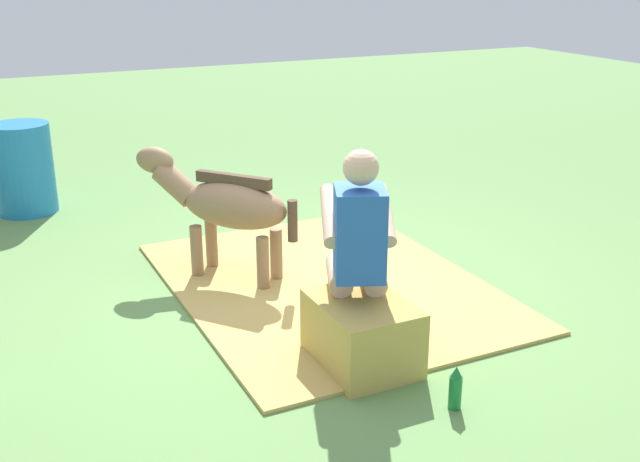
# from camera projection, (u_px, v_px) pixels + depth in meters

# --- Properties ---
(ground_plane) EXTENTS (24.00, 24.00, 0.00)m
(ground_plane) POSITION_uv_depth(u_px,v_px,m) (316.00, 295.00, 5.47)
(ground_plane) COLOR #608C4C
(hay_patch) EXTENTS (2.73, 2.09, 0.02)m
(hay_patch) POSITION_uv_depth(u_px,v_px,m) (327.00, 285.00, 5.62)
(hay_patch) COLOR tan
(hay_patch) RESTS_ON ground
(hay_bale) EXTENTS (0.65, 0.50, 0.40)m
(hay_bale) POSITION_uv_depth(u_px,v_px,m) (362.00, 333.00, 4.49)
(hay_bale) COLOR tan
(hay_bale) RESTS_ON ground
(person_seated) EXTENTS (0.72, 0.57, 1.28)m
(person_seated) POSITION_uv_depth(u_px,v_px,m) (358.00, 245.00, 4.47)
(person_seated) COLOR #D8AD8C
(person_seated) RESTS_ON ground
(pony_standing) EXTENTS (1.13, 0.98, 0.93)m
(pony_standing) POSITION_uv_depth(u_px,v_px,m) (224.00, 204.00, 5.60)
(pony_standing) COLOR #8C6B4C
(pony_standing) RESTS_ON ground
(soda_bottle) EXTENTS (0.07, 0.07, 0.25)m
(soda_bottle) POSITION_uv_depth(u_px,v_px,m) (455.00, 388.00, 4.07)
(soda_bottle) COLOR #197233
(soda_bottle) RESTS_ON ground
(water_barrel) EXTENTS (0.54, 0.54, 0.84)m
(water_barrel) POSITION_uv_depth(u_px,v_px,m) (23.00, 169.00, 7.13)
(water_barrel) COLOR #1E72B2
(water_barrel) RESTS_ON ground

